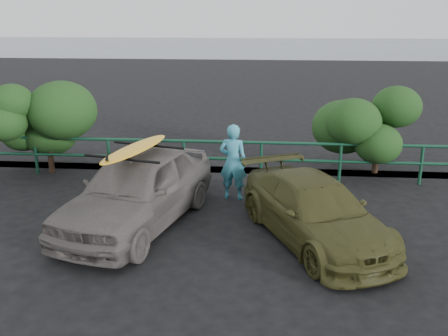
# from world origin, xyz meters

# --- Properties ---
(ground) EXTENTS (80.00, 80.00, 0.00)m
(ground) POSITION_xyz_m (0.00, 0.00, 0.00)
(ground) COLOR black
(ocean) EXTENTS (200.00, 200.00, 0.00)m
(ocean) POSITION_xyz_m (0.00, 60.00, 0.00)
(ocean) COLOR slate
(ocean) RESTS_ON ground
(guardrail) EXTENTS (14.00, 0.08, 1.04)m
(guardrail) POSITION_xyz_m (0.00, 5.00, 0.52)
(guardrail) COLOR #12402A
(guardrail) RESTS_ON ground
(shrub_left) EXTENTS (3.20, 2.40, 2.30)m
(shrub_left) POSITION_xyz_m (-4.80, 5.40, 1.15)
(shrub_left) COLOR #1F4418
(shrub_left) RESTS_ON ground
(shrub_right) EXTENTS (3.20, 2.40, 2.55)m
(shrub_right) POSITION_xyz_m (5.00, 5.50, 1.27)
(shrub_right) COLOR #1F4418
(shrub_right) RESTS_ON ground
(sedan) EXTENTS (2.88, 4.76, 1.52)m
(sedan) POSITION_xyz_m (-1.44, 1.95, 0.76)
(sedan) COLOR #5F5854
(sedan) RESTS_ON ground
(olive_vehicle) EXTENTS (3.20, 4.37, 1.18)m
(olive_vehicle) POSITION_xyz_m (2.07, 1.52, 0.59)
(olive_vehicle) COLOR #42411D
(olive_vehicle) RESTS_ON ground
(man) EXTENTS (0.72, 0.55, 1.77)m
(man) POSITION_xyz_m (0.37, 3.60, 0.89)
(man) COLOR teal
(man) RESTS_ON ground
(roof_rack) EXTENTS (1.83, 1.49, 0.05)m
(roof_rack) POSITION_xyz_m (-1.44, 1.95, 1.54)
(roof_rack) COLOR black
(roof_rack) RESTS_ON sedan
(surfboard) EXTENTS (1.10, 2.45, 0.07)m
(surfboard) POSITION_xyz_m (-1.44, 1.95, 1.61)
(surfboard) COLOR #F7AD1A
(surfboard) RESTS_ON roof_rack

